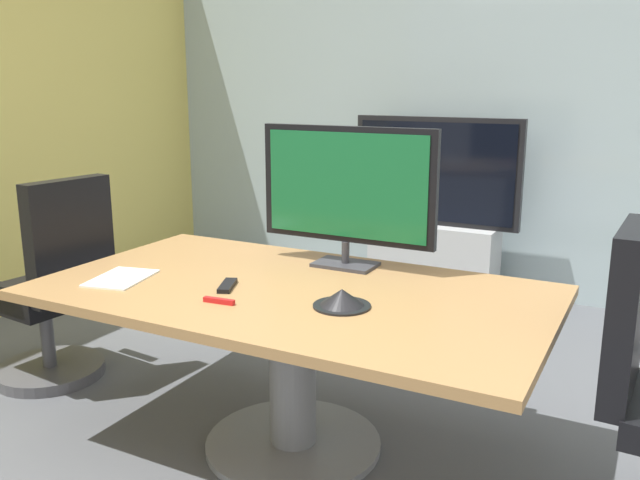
{
  "coord_description": "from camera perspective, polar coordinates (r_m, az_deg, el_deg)",
  "views": [
    {
      "loc": [
        1.24,
        -2.06,
        1.55
      ],
      "look_at": [
        -0.08,
        0.46,
        0.87
      ],
      "focal_mm": 37.39,
      "sensor_mm": 36.0,
      "label": 1
    }
  ],
  "objects": [
    {
      "name": "tv_monitor",
      "position": [
        3.0,
        2.32,
        4.42
      ],
      "size": [
        0.84,
        0.18,
        0.64
      ],
      "color": "#333338",
      "rests_on": "conference_table"
    },
    {
      "name": "wall_back_glass_partition",
      "position": [
        5.05,
        13.76,
        11.76
      ],
      "size": [
        5.38,
        0.1,
        2.87
      ],
      "primitive_type": "cube",
      "color": "#9EB2B7",
      "rests_on": "ground"
    },
    {
      "name": "remote_control",
      "position": [
        2.77,
        -7.93,
        -3.88
      ],
      "size": [
        0.11,
        0.18,
        0.02
      ],
      "primitive_type": "cube",
      "rotation": [
        0.0,
        0.0,
        0.4
      ],
      "color": "black",
      "rests_on": "conference_table"
    },
    {
      "name": "paper_notepad",
      "position": [
        2.99,
        -16.66,
        -3.15
      ],
      "size": [
        0.27,
        0.34,
        0.01
      ],
      "primitive_type": "cube",
      "rotation": [
        0.0,
        0.0,
        0.22
      ],
      "color": "white",
      "rests_on": "conference_table"
    },
    {
      "name": "conference_table",
      "position": [
        2.8,
        -2.39,
        -7.5
      ],
      "size": [
        2.09,
        1.17,
        0.72
      ],
      "color": "olive",
      "rests_on": "ground"
    },
    {
      "name": "office_chair_left",
      "position": [
        3.72,
        -21.77,
        -4.65
      ],
      "size": [
        0.62,
        0.59,
        1.09
      ],
      "rotation": [
        0.0,
        0.0,
        -1.67
      ],
      "color": "#4C4C51",
      "rests_on": "ground"
    },
    {
      "name": "conference_phone",
      "position": [
        2.51,
        1.89,
        -5.07
      ],
      "size": [
        0.22,
        0.22,
        0.07
      ],
      "color": "black",
      "rests_on": "conference_table"
    },
    {
      "name": "wall_display_unit",
      "position": [
        4.89,
        9.74,
        0.14
      ],
      "size": [
        1.2,
        0.36,
        1.31
      ],
      "color": "#B7BABC",
      "rests_on": "ground"
    },
    {
      "name": "whiteboard_marker",
      "position": [
        2.58,
        -8.64,
        -5.17
      ],
      "size": [
        0.13,
        0.03,
        0.02
      ],
      "primitive_type": "cube",
      "rotation": [
        0.0,
        0.0,
        0.09
      ],
      "color": "red",
      "rests_on": "conference_table"
    },
    {
      "name": "ground_plane",
      "position": [
        2.86,
        -3.05,
        -19.43
      ],
      "size": [
        6.68,
        6.68,
        0.0
      ],
      "primitive_type": "plane",
      "color": "#515459"
    }
  ]
}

